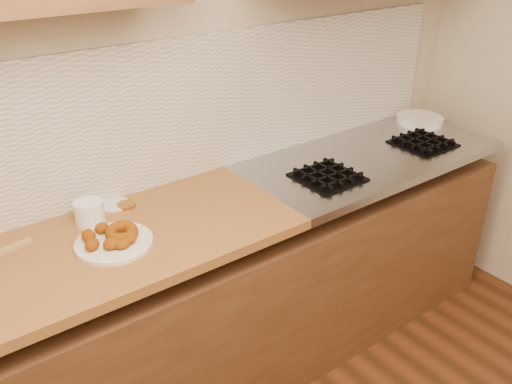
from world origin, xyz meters
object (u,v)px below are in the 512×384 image
plastic_tub (89,213)px  plate_stack (420,120)px  donut_plate (114,243)px  ring_donut (122,232)px

plastic_tub → plate_stack: bearing=-1.0°
plastic_tub → donut_plate: bearing=-87.3°
ring_donut → plastic_tub: 0.19m
plate_stack → ring_donut: bearing=-175.3°
plastic_tub → ring_donut: bearing=-76.8°
donut_plate → plate_stack: bearing=4.8°
donut_plate → ring_donut: (0.03, 0.01, 0.03)m
plate_stack → donut_plate: bearing=-175.2°
plastic_tub → plate_stack: plastic_tub is taller
donut_plate → ring_donut: 0.04m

